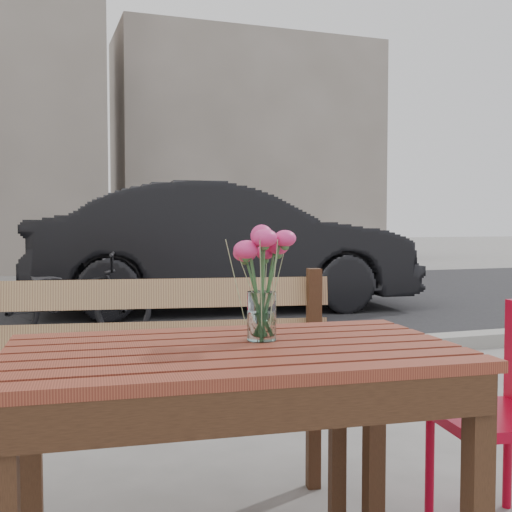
# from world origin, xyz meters

# --- Properties ---
(street) EXTENTS (30.00, 8.12, 0.12)m
(street) POSITION_xyz_m (0.00, 5.06, 0.03)
(street) COLOR black
(street) RESTS_ON ground
(backdrop_buildings) EXTENTS (15.50, 4.00, 8.00)m
(backdrop_buildings) POSITION_xyz_m (0.17, 14.40, 3.60)
(backdrop_buildings) COLOR slate
(backdrop_buildings) RESTS_ON ground
(main_table) EXTENTS (1.30, 0.83, 0.77)m
(main_table) POSITION_xyz_m (-0.05, -0.05, 0.64)
(main_table) COLOR maroon
(main_table) RESTS_ON ground
(main_bench) EXTENTS (1.57, 0.71, 0.94)m
(main_bench) POSITION_xyz_m (-0.18, 0.71, 0.57)
(main_bench) COLOR #8D6349
(main_bench) RESTS_ON ground
(main_vase) EXTENTS (0.18, 0.18, 0.34)m
(main_vase) POSITION_xyz_m (0.05, 0.02, 0.98)
(main_vase) COLOR white
(main_vase) RESTS_ON main_table
(parked_car) EXTENTS (4.95, 2.11, 1.59)m
(parked_car) POSITION_xyz_m (1.72, 6.13, 0.79)
(parked_car) COLOR black
(parked_car) RESTS_ON ground
(bicycle) EXTENTS (1.64, 0.78, 0.83)m
(bicycle) POSITION_xyz_m (-0.28, 4.57, 0.41)
(bicycle) COLOR black
(bicycle) RESTS_ON ground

